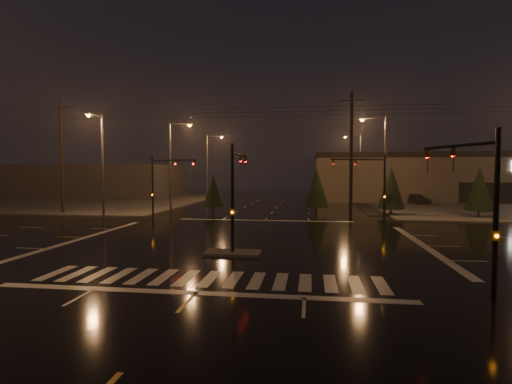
% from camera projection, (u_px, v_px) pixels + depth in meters
% --- Properties ---
extents(ground, '(140.00, 140.00, 0.00)m').
position_uv_depth(ground, '(245.00, 241.00, 25.65)').
color(ground, black).
rests_on(ground, ground).
extents(sidewalk_nw, '(36.00, 36.00, 0.12)m').
position_uv_depth(sidewalk_nw, '(80.00, 201.00, 59.43)').
color(sidewalk_nw, '#484641').
rests_on(sidewalk_nw, ground).
extents(median_island, '(3.00, 1.60, 0.15)m').
position_uv_depth(median_island, '(233.00, 253.00, 21.69)').
color(median_island, '#484641').
rests_on(median_island, ground).
extents(crosswalk, '(15.00, 2.60, 0.01)m').
position_uv_depth(crosswalk, '(209.00, 279.00, 16.75)').
color(crosswalk, beige).
rests_on(crosswalk, ground).
extents(stop_bar_near, '(16.00, 0.50, 0.01)m').
position_uv_depth(stop_bar_near, '(196.00, 293.00, 14.77)').
color(stop_bar_near, beige).
rests_on(stop_bar_near, ground).
extents(stop_bar_far, '(16.00, 0.50, 0.01)m').
position_uv_depth(stop_bar_far, '(265.00, 220.00, 36.53)').
color(stop_bar_far, beige).
rests_on(stop_bar_far, ground).
extents(retail_building, '(60.20, 28.30, 7.20)m').
position_uv_depth(retail_building, '(498.00, 175.00, 66.16)').
color(retail_building, '#6C634D').
rests_on(retail_building, ground).
extents(commercial_block, '(30.00, 18.00, 5.60)m').
position_uv_depth(commercial_block, '(92.00, 181.00, 71.84)').
color(commercial_block, '#423C3A').
rests_on(commercial_block, ground).
extents(signal_mast_median, '(0.25, 4.59, 6.00)m').
position_uv_depth(signal_mast_median, '(236.00, 185.00, 22.42)').
color(signal_mast_median, black).
rests_on(signal_mast_median, ground).
extents(signal_mast_ne, '(4.84, 1.86, 6.00)m').
position_uv_depth(signal_mast_ne, '(373.00, 180.00, 34.18)').
color(signal_mast_ne, black).
rests_on(signal_mast_ne, ground).
extents(signal_mast_nw, '(4.84, 1.86, 6.00)m').
position_uv_depth(signal_mast_nw, '(161.00, 179.00, 36.78)').
color(signal_mast_nw, black).
rests_on(signal_mast_nw, ground).
extents(signal_mast_se, '(1.55, 3.87, 6.00)m').
position_uv_depth(signal_mast_se, '(479.00, 193.00, 14.41)').
color(signal_mast_se, black).
rests_on(signal_mast_se, ground).
extents(streetlight_1, '(2.77, 0.32, 10.00)m').
position_uv_depth(streetlight_1, '(173.00, 160.00, 44.69)').
color(streetlight_1, '#38383A').
rests_on(streetlight_1, ground).
extents(streetlight_2, '(2.77, 0.32, 10.00)m').
position_uv_depth(streetlight_2, '(209.00, 163.00, 60.51)').
color(streetlight_2, '#38383A').
rests_on(streetlight_2, ground).
extents(streetlight_3, '(2.77, 0.32, 10.00)m').
position_uv_depth(streetlight_3, '(382.00, 158.00, 39.65)').
color(streetlight_3, '#38383A').
rests_on(streetlight_3, ground).
extents(streetlight_4, '(2.77, 0.32, 10.00)m').
position_uv_depth(streetlight_4, '(358.00, 163.00, 59.43)').
color(streetlight_4, '#38383A').
rests_on(streetlight_4, ground).
extents(streetlight_5, '(0.32, 2.77, 10.00)m').
position_uv_depth(streetlight_5, '(101.00, 158.00, 38.60)').
color(streetlight_5, '#38383A').
rests_on(streetlight_5, ground).
extents(utility_pole_0, '(2.20, 0.32, 12.00)m').
position_uv_depth(utility_pole_0, '(62.00, 156.00, 42.19)').
color(utility_pole_0, black).
rests_on(utility_pole_0, ground).
extents(utility_pole_1, '(2.20, 0.32, 12.00)m').
position_uv_depth(utility_pole_1, '(351.00, 154.00, 38.09)').
color(utility_pole_1, black).
rests_on(utility_pole_1, ground).
extents(conifer_0, '(2.74, 2.74, 4.97)m').
position_uv_depth(conifer_0, '(391.00, 188.00, 40.59)').
color(conifer_0, black).
rests_on(conifer_0, ground).
extents(conifer_1, '(2.69, 2.69, 4.90)m').
position_uv_depth(conifer_1, '(479.00, 189.00, 38.50)').
color(conifer_1, black).
rests_on(conifer_1, ground).
extents(conifer_3, '(2.23, 2.23, 4.18)m').
position_uv_depth(conifer_3, '(213.00, 190.00, 42.87)').
color(conifer_3, black).
rests_on(conifer_3, ground).
extents(conifer_4, '(2.64, 2.64, 4.82)m').
position_uv_depth(conifer_4, '(316.00, 188.00, 42.16)').
color(conifer_4, black).
rests_on(conifer_4, ground).
extents(car_parked, '(3.37, 4.81, 1.52)m').
position_uv_depth(car_parked, '(417.00, 199.00, 54.26)').
color(car_parked, black).
rests_on(car_parked, ground).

